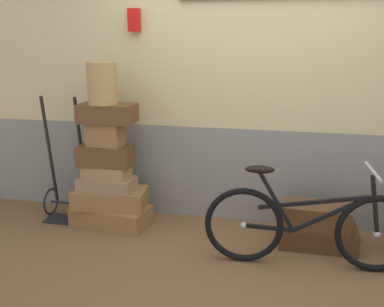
{
  "coord_description": "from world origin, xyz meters",
  "views": [
    {
      "loc": [
        0.33,
        -3.17,
        1.69
      ],
      "look_at": [
        -0.46,
        0.27,
        0.76
      ],
      "focal_mm": 40.96,
      "sensor_mm": 36.0,
      "label": 1
    }
  ],
  "objects_px": {
    "suitcase_0": "(111,215)",
    "suitcase_2": "(107,184)",
    "suitcase_6": "(107,113)",
    "suitcase_7": "(317,235)",
    "suitcase_8": "(316,215)",
    "bicycle": "(308,226)",
    "wicker_basket": "(102,83)",
    "suitcase_4": "(105,156)",
    "luggage_trolley": "(67,190)",
    "suitcase_5": "(105,134)",
    "suitcase_3": "(107,172)",
    "suitcase_1": "(110,198)"
  },
  "relations": [
    {
      "from": "suitcase_6",
      "to": "suitcase_7",
      "type": "relative_size",
      "value": 0.78
    },
    {
      "from": "suitcase_0",
      "to": "luggage_trolley",
      "type": "bearing_deg",
      "value": 176.68
    },
    {
      "from": "suitcase_1",
      "to": "bicycle",
      "type": "distance_m",
      "value": 1.81
    },
    {
      "from": "suitcase_2",
      "to": "suitcase_8",
      "type": "bearing_deg",
      "value": 0.49
    },
    {
      "from": "suitcase_5",
      "to": "luggage_trolley",
      "type": "distance_m",
      "value": 0.75
    },
    {
      "from": "suitcase_3",
      "to": "luggage_trolley",
      "type": "bearing_deg",
      "value": 172.74
    },
    {
      "from": "suitcase_1",
      "to": "suitcase_8",
      "type": "relative_size",
      "value": 1.21
    },
    {
      "from": "suitcase_3",
      "to": "bicycle",
      "type": "xyz_separation_m",
      "value": [
        1.78,
        -0.39,
        -0.19
      ]
    },
    {
      "from": "wicker_basket",
      "to": "suitcase_6",
      "type": "bearing_deg",
      "value": 49.64
    },
    {
      "from": "suitcase_8",
      "to": "wicker_basket",
      "type": "relative_size",
      "value": 1.5
    },
    {
      "from": "suitcase_2",
      "to": "bicycle",
      "type": "relative_size",
      "value": 0.32
    },
    {
      "from": "suitcase_0",
      "to": "suitcase_8",
      "type": "xyz_separation_m",
      "value": [
        1.84,
        -0.02,
        0.18
      ]
    },
    {
      "from": "suitcase_0",
      "to": "bicycle",
      "type": "relative_size",
      "value": 0.44
    },
    {
      "from": "suitcase_3",
      "to": "luggage_trolley",
      "type": "height_order",
      "value": "luggage_trolley"
    },
    {
      "from": "suitcase_4",
      "to": "suitcase_8",
      "type": "distance_m",
      "value": 1.91
    },
    {
      "from": "suitcase_1",
      "to": "suitcase_5",
      "type": "height_order",
      "value": "suitcase_5"
    },
    {
      "from": "suitcase_0",
      "to": "suitcase_6",
      "type": "relative_size",
      "value": 1.42
    },
    {
      "from": "suitcase_3",
      "to": "suitcase_7",
      "type": "distance_m",
      "value": 1.93
    },
    {
      "from": "suitcase_2",
      "to": "suitcase_3",
      "type": "height_order",
      "value": "suitcase_3"
    },
    {
      "from": "wicker_basket",
      "to": "suitcase_4",
      "type": "bearing_deg",
      "value": 129.57
    },
    {
      "from": "suitcase_8",
      "to": "suitcase_6",
      "type": "bearing_deg",
      "value": -177.62
    },
    {
      "from": "suitcase_2",
      "to": "suitcase_6",
      "type": "bearing_deg",
      "value": 53.46
    },
    {
      "from": "suitcase_6",
      "to": "suitcase_5",
      "type": "bearing_deg",
      "value": -149.38
    },
    {
      "from": "suitcase_2",
      "to": "suitcase_4",
      "type": "bearing_deg",
      "value": 123.51
    },
    {
      "from": "suitcase_2",
      "to": "suitcase_7",
      "type": "bearing_deg",
      "value": 1.18
    },
    {
      "from": "suitcase_6",
      "to": "luggage_trolley",
      "type": "bearing_deg",
      "value": 171.98
    },
    {
      "from": "suitcase_4",
      "to": "suitcase_1",
      "type": "bearing_deg",
      "value": -14.61
    },
    {
      "from": "suitcase_3",
      "to": "suitcase_8",
      "type": "distance_m",
      "value": 1.88
    },
    {
      "from": "suitcase_2",
      "to": "wicker_basket",
      "type": "height_order",
      "value": "wicker_basket"
    },
    {
      "from": "suitcase_7",
      "to": "bicycle",
      "type": "distance_m",
      "value": 0.47
    },
    {
      "from": "suitcase_3",
      "to": "suitcase_0",
      "type": "bearing_deg",
      "value": 7.63
    },
    {
      "from": "suitcase_4",
      "to": "suitcase_5",
      "type": "relative_size",
      "value": 1.56
    },
    {
      "from": "luggage_trolley",
      "to": "bicycle",
      "type": "distance_m",
      "value": 2.29
    },
    {
      "from": "suitcase_3",
      "to": "suitcase_6",
      "type": "relative_size",
      "value": 0.84
    },
    {
      "from": "suitcase_1",
      "to": "luggage_trolley",
      "type": "distance_m",
      "value": 0.48
    },
    {
      "from": "suitcase_7",
      "to": "suitcase_2",
      "type": "bearing_deg",
      "value": -179.47
    },
    {
      "from": "suitcase_4",
      "to": "luggage_trolley",
      "type": "relative_size",
      "value": 0.41
    },
    {
      "from": "suitcase_0",
      "to": "suitcase_2",
      "type": "distance_m",
      "value": 0.32
    },
    {
      "from": "suitcase_8",
      "to": "bicycle",
      "type": "bearing_deg",
      "value": -98.14
    },
    {
      "from": "suitcase_2",
      "to": "suitcase_6",
      "type": "xyz_separation_m",
      "value": [
        0.02,
        0.03,
        0.65
      ]
    },
    {
      "from": "suitcase_8",
      "to": "suitcase_5",
      "type": "bearing_deg",
      "value": -177.14
    },
    {
      "from": "bicycle",
      "to": "suitcase_7",
      "type": "bearing_deg",
      "value": 75.38
    },
    {
      "from": "suitcase_0",
      "to": "luggage_trolley",
      "type": "relative_size",
      "value": 0.59
    },
    {
      "from": "suitcase_7",
      "to": "suitcase_4",
      "type": "bearing_deg",
      "value": 179.91
    },
    {
      "from": "bicycle",
      "to": "suitcase_6",
      "type": "bearing_deg",
      "value": 166.86
    },
    {
      "from": "luggage_trolley",
      "to": "wicker_basket",
      "type": "bearing_deg",
      "value": -10.61
    },
    {
      "from": "suitcase_3",
      "to": "suitcase_4",
      "type": "relative_size",
      "value": 0.85
    },
    {
      "from": "suitcase_8",
      "to": "bicycle",
      "type": "xyz_separation_m",
      "value": [
        -0.08,
        -0.37,
        0.06
      ]
    },
    {
      "from": "suitcase_1",
      "to": "suitcase_6",
      "type": "bearing_deg",
      "value": 60.3
    },
    {
      "from": "suitcase_5",
      "to": "suitcase_0",
      "type": "bearing_deg",
      "value": -7.94
    }
  ]
}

